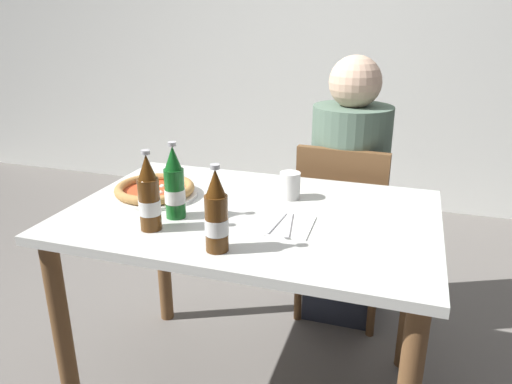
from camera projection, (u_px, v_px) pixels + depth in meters
name	position (u px, v px, depth m)	size (l,w,h in m)	color
back_wall_tiled	(351.00, 24.00, 3.38)	(7.00, 0.10, 2.60)	white
dining_table_main	(251.00, 242.00, 1.65)	(1.20, 0.80, 0.75)	silver
chair_behind_table	(343.00, 223.00, 2.18)	(0.42, 0.42, 0.85)	brown
diner_seated	(347.00, 198.00, 2.19)	(0.34, 0.34, 1.21)	#2D3342
pizza_margherita_near	(155.00, 190.00, 1.74)	(0.31, 0.31, 0.04)	white
beer_bottle_left	(174.00, 186.00, 1.53)	(0.07, 0.07, 0.25)	#14591E
beer_bottle_center	(149.00, 197.00, 1.44)	(0.07, 0.07, 0.25)	#512D0F
beer_bottle_right	(215.00, 215.00, 1.31)	(0.07, 0.07, 0.25)	#512D0F
napkin_with_cutlery	(283.00, 225.00, 1.50)	(0.18, 0.19, 0.01)	white
paper_cup	(290.00, 185.00, 1.71)	(0.07, 0.07, 0.10)	white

